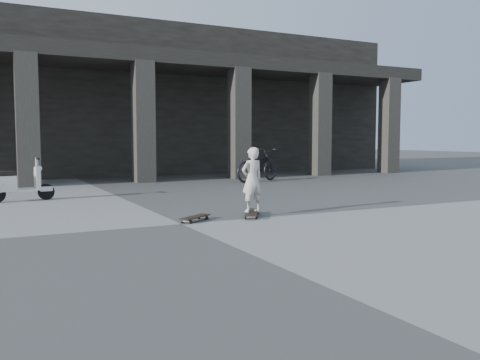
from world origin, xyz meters
name	(u,v)px	position (x,y,z in m)	size (l,w,h in m)	color
ground	(182,224)	(0.00, 0.00, 0.00)	(90.00, 90.00, 0.00)	#454543
colonnade	(64,100)	(0.00, 13.77, 3.03)	(28.00, 8.82, 6.00)	black
longboard	(252,213)	(1.46, 0.19, 0.07)	(0.66, 0.90, 0.09)	black
skateboard_spare	(195,217)	(0.31, 0.17, 0.07)	(0.72, 0.58, 0.09)	black
child	(252,180)	(1.46, 0.19, 0.69)	(0.44, 0.29, 1.20)	beige
scooter	(10,184)	(-2.47, 4.65, 0.40)	(1.45, 0.52, 1.01)	black
bicycle	(258,165)	(5.28, 6.98, 0.56)	(0.74, 2.11, 1.11)	black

